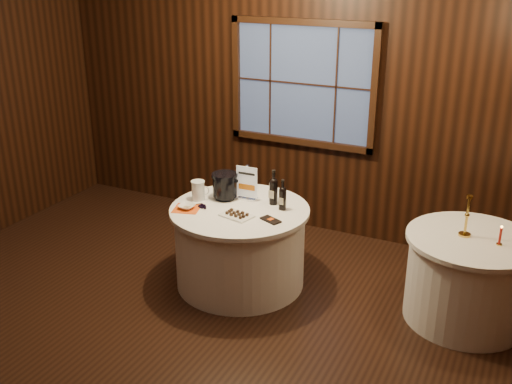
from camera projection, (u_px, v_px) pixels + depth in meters
The scene contains 16 objects.
ground at pixel (184, 337), 4.90m from camera, with size 6.00×6.00×0.00m, color black.
back_wall at pixel (303, 93), 6.40m from camera, with size 6.00×0.10×3.00m.
main_table at pixel (240, 246), 5.59m from camera, with size 1.28×1.28×0.77m.
side_table at pixel (468, 278), 5.02m from camera, with size 1.08×1.08×0.77m.
sign_stand at pixel (247, 188), 5.60m from camera, with size 0.21×0.11×0.34m.
port_bottle_left at pixel (273, 189), 5.49m from camera, with size 0.08×0.08×0.33m.
port_bottle_right at pixel (283, 197), 5.38m from camera, with size 0.07×0.07×0.29m.
ice_bucket at pixel (225, 186), 5.61m from camera, with size 0.25×0.25×0.25m.
chocolate_plate at pixel (237, 215), 5.27m from camera, with size 0.31×0.24×0.04m.
chocolate_box at pixel (271, 220), 5.18m from camera, with size 0.19×0.09×0.02m, color black.
grape_bunch at pixel (204, 206), 5.46m from camera, with size 0.16×0.09×0.04m.
glass_pitcher at pixel (198, 190), 5.60m from camera, with size 0.17×0.13×0.19m.
orange_napkin at pixel (187, 209), 5.43m from camera, with size 0.23×0.23×0.00m, color #E55113.
cracker_bowl at pixel (187, 207), 5.43m from camera, with size 0.14×0.14×0.04m, color white.
brass_candlestick at pixel (466, 221), 4.87m from camera, with size 0.10×0.10×0.36m.
red_candle at pixel (500, 237), 4.73m from camera, with size 0.05×0.05×0.17m.
Camera 1 is at (2.35, -3.44, 2.90)m, focal length 42.00 mm.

